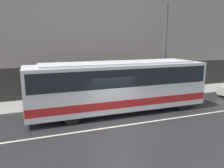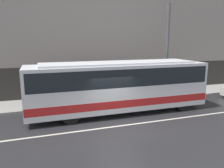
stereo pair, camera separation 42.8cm
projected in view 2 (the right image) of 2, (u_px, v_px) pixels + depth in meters
The scene contains 6 objects.
ground_plane at pixel (118, 126), 11.71m from camera, with size 60.00×60.00×0.00m, color #262628.
sidewalk at pixel (93, 99), 16.81m from camera, with size 60.00×3.00×0.12m.
building_facade at pixel (87, 35), 17.39m from camera, with size 60.00×0.35×10.21m.
lane_stripe at pixel (118, 126), 11.71m from camera, with size 54.00×0.14×0.01m.
transit_bus at pixel (119, 84), 13.73m from camera, with size 11.29×2.61×3.22m.
utility_pole_near at pixel (167, 51), 17.24m from camera, with size 0.24×0.24×7.17m.
Camera 2 is at (-3.84, -10.36, 4.51)m, focal length 35.00 mm.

